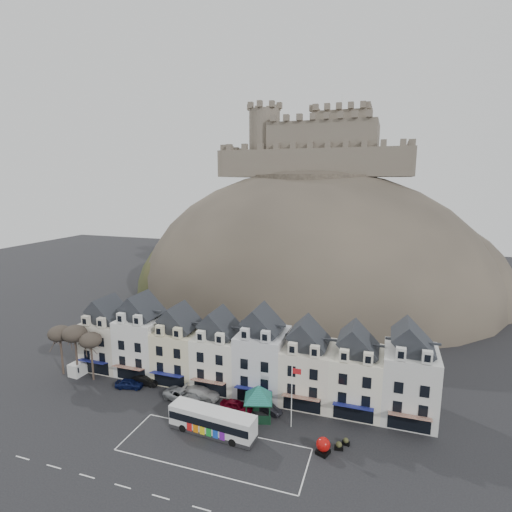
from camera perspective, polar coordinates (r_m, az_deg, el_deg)
The scene contains 21 objects.
ground at distance 52.06m, azimuth -8.95°, elevation -25.98°, with size 300.00×300.00×0.00m, color black.
coach_bay_markings at distance 52.23m, azimuth -6.08°, elevation -25.77°, with size 22.00×7.50×0.01m, color silver.
townhouse_terrace at distance 61.91m, azimuth -1.97°, elevation -13.83°, with size 54.40×9.35×11.80m.
castle_hill at distance 111.69m, azimuth 8.18°, elevation -5.45°, with size 100.00×76.00×68.00m.
castle at distance 114.70m, azimuth 9.01°, elevation 15.19°, with size 50.20×22.20×22.00m.
tree_left_far at distance 72.19m, azimuth -26.24°, elevation -9.94°, with size 3.61×3.61×8.24m.
tree_left_mid at distance 70.08m, azimuth -24.49°, elevation -10.11°, with size 3.78×3.78×8.64m.
tree_left_near at distance 68.39m, azimuth -22.56°, elevation -11.09°, with size 3.43×3.43×7.84m.
bus at distance 53.75m, azimuth -6.25°, elevation -22.33°, with size 11.41×3.57×3.17m.
bus_shelter at distance 55.34m, azimuth 0.34°, elevation -18.92°, with size 7.09×7.09×4.69m.
red_buoy at distance 51.36m, azimuth 9.58°, elevation -25.16°, with size 1.74×1.74×2.01m.
flagpole at distance 53.27m, azimuth 5.22°, elevation -18.85°, with size 1.21×0.13×8.34m.
white_van at distance 73.63m, azimuth -23.50°, elevation -14.24°, with size 2.31×4.66×2.07m.
planter_west at distance 53.47m, azimuth 12.72°, elevation -24.45°, with size 0.97×0.64×0.91m.
planter_east at distance 52.56m, azimuth 11.75°, elevation -25.03°, with size 1.08×0.71×1.01m.
car_navy at distance 66.37m, azimuth -17.65°, elevation -16.98°, with size 1.69×4.19×1.43m, color #0B1237.
car_black at distance 66.64m, azimuth -15.56°, elevation -16.75°, with size 1.50×4.30×1.42m, color black.
car_silver at distance 61.38m, azimuth -10.51°, elevation -18.97°, with size 2.62×5.59×1.58m, color #919498.
car_white at distance 61.57m, azimuth -7.83°, elevation -18.78°, with size 2.21×5.44×1.58m, color #BCBCBC.
car_maroon at distance 58.21m, azimuth -2.83°, elevation -20.60°, with size 1.82×4.52×1.54m, color maroon.
car_charcoal at distance 57.94m, azimuth 1.87°, elevation -20.93°, with size 1.31×3.75×1.23m, color black.
Camera 1 is at (19.99, -36.73, 31.02)m, focal length 28.00 mm.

